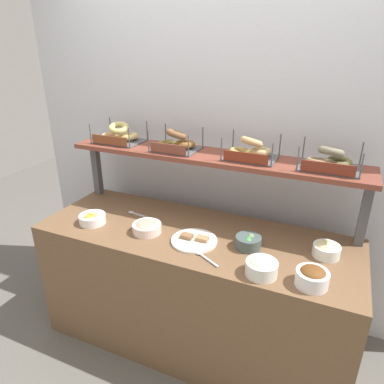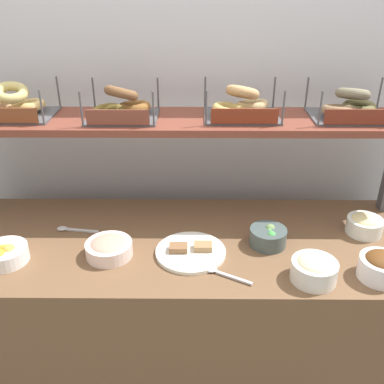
{
  "view_description": "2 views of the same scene",
  "coord_description": "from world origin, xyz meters",
  "px_view_note": "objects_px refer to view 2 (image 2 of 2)",
  "views": [
    {
      "loc": [
        0.74,
        -1.72,
        1.93
      ],
      "look_at": [
        -0.05,
        0.09,
        1.08
      ],
      "focal_mm": 32.6,
      "sensor_mm": 36.0,
      "label": 1
    },
    {
      "loc": [
        0.06,
        -1.47,
        1.83
      ],
      "look_at": [
        0.04,
        0.08,
        1.03
      ],
      "focal_mm": 40.45,
      "sensor_mm": 36.0,
      "label": 2
    }
  ],
  "objects_px": {
    "serving_spoon_near_plate": "(71,229)",
    "bowl_potato_salad": "(314,269)",
    "serving_spoon_by_edge": "(221,273)",
    "bagel_basket_plain": "(13,106)",
    "bagel_basket_cinnamon_raisin": "(122,107)",
    "serving_plate_white": "(191,252)",
    "bowl_lox_spread": "(109,248)",
    "bowl_fruit_salad": "(5,254)",
    "bowl_chocolate_spread": "(381,266)",
    "bowl_egg_salad": "(365,224)",
    "bagel_basket_sesame": "(241,106)",
    "bagel_basket_poppy": "(350,107)",
    "bowl_veggie_mix": "(268,236)"
  },
  "relations": [
    {
      "from": "bowl_egg_salad",
      "to": "bagel_basket_cinnamon_raisin",
      "type": "xyz_separation_m",
      "value": [
        -1.01,
        0.2,
        0.44
      ]
    },
    {
      "from": "bowl_egg_salad",
      "to": "bagel_basket_cinnamon_raisin",
      "type": "relative_size",
      "value": 0.51
    },
    {
      "from": "bowl_lox_spread",
      "to": "bagel_basket_plain",
      "type": "distance_m",
      "value": 0.73
    },
    {
      "from": "bowl_lox_spread",
      "to": "serving_spoon_by_edge",
      "type": "relative_size",
      "value": 1.08
    },
    {
      "from": "serving_spoon_near_plate",
      "to": "bagel_basket_poppy",
      "type": "distance_m",
      "value": 1.27
    },
    {
      "from": "bowl_chocolate_spread",
      "to": "bagel_basket_cinnamon_raisin",
      "type": "height_order",
      "value": "bagel_basket_cinnamon_raisin"
    },
    {
      "from": "bagel_basket_plain",
      "to": "bagel_basket_sesame",
      "type": "relative_size",
      "value": 1.06
    },
    {
      "from": "bowl_chocolate_spread",
      "to": "bowl_lox_spread",
      "type": "bearing_deg",
      "value": 172.73
    },
    {
      "from": "bowl_potato_salad",
      "to": "bagel_basket_sesame",
      "type": "bearing_deg",
      "value": 113.37
    },
    {
      "from": "bowl_lox_spread",
      "to": "bagel_basket_cinnamon_raisin",
      "type": "xyz_separation_m",
      "value": [
        0.03,
        0.37,
        0.44
      ]
    },
    {
      "from": "bagel_basket_cinnamon_raisin",
      "to": "bagel_basket_poppy",
      "type": "bearing_deg",
      "value": 0.78
    },
    {
      "from": "serving_plate_white",
      "to": "serving_spoon_near_plate",
      "type": "xyz_separation_m",
      "value": [
        -0.5,
        0.16,
        -0.0
      ]
    },
    {
      "from": "bagel_basket_plain",
      "to": "bowl_lox_spread",
      "type": "bearing_deg",
      "value": -42.03
    },
    {
      "from": "bowl_lox_spread",
      "to": "bagel_basket_plain",
      "type": "relative_size",
      "value": 0.55
    },
    {
      "from": "serving_plate_white",
      "to": "bowl_egg_salad",
      "type": "bearing_deg",
      "value": 12.23
    },
    {
      "from": "serving_spoon_near_plate",
      "to": "bowl_potato_salad",
      "type": "bearing_deg",
      "value": -18.42
    },
    {
      "from": "bowl_veggie_mix",
      "to": "serving_spoon_by_edge",
      "type": "relative_size",
      "value": 0.89
    },
    {
      "from": "bowl_chocolate_spread",
      "to": "bowl_egg_salad",
      "type": "bearing_deg",
      "value": 81.43
    },
    {
      "from": "serving_spoon_near_plate",
      "to": "bagel_basket_plain",
      "type": "xyz_separation_m",
      "value": [
        -0.24,
        0.22,
        0.47
      ]
    },
    {
      "from": "bowl_potato_salad",
      "to": "serving_plate_white",
      "type": "relative_size",
      "value": 0.6
    },
    {
      "from": "bowl_fruit_salad",
      "to": "bagel_basket_cinnamon_raisin",
      "type": "xyz_separation_m",
      "value": [
        0.41,
        0.41,
        0.44
      ]
    },
    {
      "from": "bowl_egg_salad",
      "to": "bagel_basket_sesame",
      "type": "distance_m",
      "value": 0.71
    },
    {
      "from": "serving_spoon_near_plate",
      "to": "bagel_basket_sesame",
      "type": "xyz_separation_m",
      "value": [
        0.71,
        0.22,
        0.47
      ]
    },
    {
      "from": "bagel_basket_sesame",
      "to": "serving_spoon_by_edge",
      "type": "bearing_deg",
      "value": -100.68
    },
    {
      "from": "serving_spoon_by_edge",
      "to": "bagel_basket_plain",
      "type": "bearing_deg",
      "value": 149.39
    },
    {
      "from": "serving_plate_white",
      "to": "bagel_basket_sesame",
      "type": "xyz_separation_m",
      "value": [
        0.21,
        0.38,
        0.47
      ]
    },
    {
      "from": "bowl_veggie_mix",
      "to": "bowl_potato_salad",
      "type": "height_order",
      "value": "bowl_potato_salad"
    },
    {
      "from": "bowl_veggie_mix",
      "to": "bowl_fruit_salad",
      "type": "bearing_deg",
      "value": -173.17
    },
    {
      "from": "serving_spoon_by_edge",
      "to": "bagel_basket_poppy",
      "type": "xyz_separation_m",
      "value": [
        0.54,
        0.5,
        0.47
      ]
    },
    {
      "from": "bagel_basket_plain",
      "to": "bagel_basket_sesame",
      "type": "distance_m",
      "value": 0.95
    },
    {
      "from": "bagel_basket_plain",
      "to": "bagel_basket_sesame",
      "type": "bearing_deg",
      "value": -0.07
    },
    {
      "from": "bowl_fruit_salad",
      "to": "serving_plate_white",
      "type": "height_order",
      "value": "bowl_fruit_salad"
    },
    {
      "from": "bowl_veggie_mix",
      "to": "bagel_basket_poppy",
      "type": "xyz_separation_m",
      "value": [
        0.35,
        0.3,
        0.44
      ]
    },
    {
      "from": "serving_spoon_near_plate",
      "to": "bagel_basket_plain",
      "type": "relative_size",
      "value": 0.55
    },
    {
      "from": "bowl_egg_salad",
      "to": "serving_plate_white",
      "type": "distance_m",
      "value": 0.74
    },
    {
      "from": "serving_plate_white",
      "to": "bowl_potato_salad",
      "type": "bearing_deg",
      "value": -19.37
    },
    {
      "from": "bowl_potato_salad",
      "to": "serving_spoon_near_plate",
      "type": "distance_m",
      "value": 0.99
    },
    {
      "from": "bowl_egg_salad",
      "to": "bagel_basket_plain",
      "type": "bearing_deg",
      "value": 171.42
    },
    {
      "from": "bowl_veggie_mix",
      "to": "bagel_basket_plain",
      "type": "distance_m",
      "value": 1.18
    },
    {
      "from": "bowl_egg_salad",
      "to": "bagel_basket_poppy",
      "type": "height_order",
      "value": "bagel_basket_poppy"
    },
    {
      "from": "bagel_basket_plain",
      "to": "bagel_basket_poppy",
      "type": "relative_size",
      "value": 1.01
    },
    {
      "from": "serving_spoon_near_plate",
      "to": "bagel_basket_cinnamon_raisin",
      "type": "distance_m",
      "value": 0.55
    },
    {
      "from": "bowl_lox_spread",
      "to": "bowl_fruit_salad",
      "type": "xyz_separation_m",
      "value": [
        -0.38,
        -0.04,
        -0.0
      ]
    },
    {
      "from": "bagel_basket_cinnamon_raisin",
      "to": "bagel_basket_sesame",
      "type": "relative_size",
      "value": 0.93
    },
    {
      "from": "bowl_veggie_mix",
      "to": "bowl_lox_spread",
      "type": "xyz_separation_m",
      "value": [
        -0.62,
        -0.08,
        -0.0
      ]
    },
    {
      "from": "serving_spoon_by_edge",
      "to": "bagel_basket_cinnamon_raisin",
      "type": "xyz_separation_m",
      "value": [
        -0.4,
        0.49,
        0.47
      ]
    },
    {
      "from": "serving_plate_white",
      "to": "serving_spoon_near_plate",
      "type": "bearing_deg",
      "value": 162.41
    },
    {
      "from": "bowl_potato_salad",
      "to": "serving_spoon_by_edge",
      "type": "xyz_separation_m",
      "value": [
        -0.32,
        0.02,
        -0.04
      ]
    },
    {
      "from": "bowl_egg_salad",
      "to": "serving_spoon_by_edge",
      "type": "xyz_separation_m",
      "value": [
        -0.61,
        -0.29,
        -0.03
      ]
    },
    {
      "from": "serving_plate_white",
      "to": "serving_spoon_by_edge",
      "type": "bearing_deg",
      "value": -49.26
    }
  ]
}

